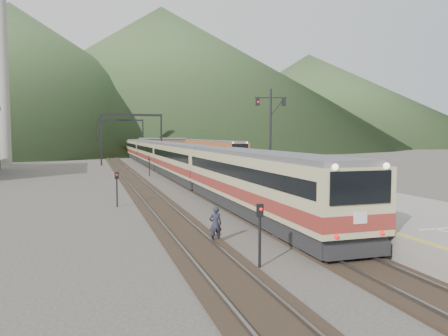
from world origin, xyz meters
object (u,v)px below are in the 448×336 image
object	(u,v)px
second_train	(204,149)
main_train	(166,156)
worker	(215,224)
signal_mast	(271,128)

from	to	relation	value
second_train	main_train	bearing A→B (deg)	-114.97
second_train	worker	distance (m)	63.36
main_train	second_train	size ratio (longest dim) A/B	2.05
main_train	signal_mast	size ratio (longest dim) A/B	12.22
main_train	signal_mast	distance (m)	27.65
signal_mast	second_train	bearing A→B (deg)	80.32
second_train	worker	xyz separation A→B (m)	(-15.48, -61.43, -1.26)
second_train	worker	size ratio (longest dim) A/B	25.68
main_train	worker	bearing A→B (deg)	-96.18
signal_mast	main_train	bearing A→B (deg)	95.47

